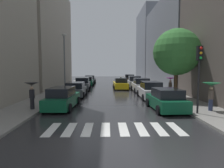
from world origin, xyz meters
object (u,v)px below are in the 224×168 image
at_px(parked_car_left_nearest, 62,98).
at_px(parked_car_left_second, 76,89).
at_px(pedestrian_near_tree, 170,83).
at_px(lamp_post_left, 64,59).
at_px(pedestrian_by_kerb, 32,90).
at_px(parked_car_right_third, 141,85).
at_px(street_tree_right, 177,52).
at_px(parked_car_left_fifth, 90,79).
at_px(parked_car_right_fourth, 134,82).
at_px(taxi_midroad, 121,84).
at_px(parked_car_right_fifth, 129,79).
at_px(traffic_light_right_corner, 199,65).
at_px(parked_car_left_third, 83,84).
at_px(parked_car_right_nearest, 166,100).
at_px(parked_car_left_fourth, 88,81).
at_px(parked_car_right_second, 150,90).
at_px(pedestrian_foreground, 211,89).

xyz_separation_m(parked_car_left_nearest, parked_car_left_second, (-0.03, 6.24, -0.04)).
height_order(pedestrian_near_tree, lamp_post_left, lamp_post_left).
relative_size(parked_car_left_nearest, pedestrian_by_kerb, 2.46).
distance_m(parked_car_left_second, parked_car_right_third, 8.65).
distance_m(parked_car_left_second, street_tree_right, 10.98).
bearing_deg(parked_car_left_fifth, parked_car_right_fourth, -137.59).
relative_size(parked_car_right_third, taxi_midroad, 0.97).
bearing_deg(parked_car_right_fifth, traffic_light_right_corner, -174.42).
xyz_separation_m(pedestrian_near_tree, pedestrian_by_kerb, (-11.76, -5.82, -0.06)).
height_order(pedestrian_near_tree, pedestrian_by_kerb, pedestrian_near_tree).
bearing_deg(parked_car_left_third, parked_car_right_nearest, -151.85).
xyz_separation_m(parked_car_left_fourth, parked_car_right_second, (7.74, -13.91, 0.07)).
bearing_deg(parked_car_right_nearest, parked_car_right_second, -2.78).
bearing_deg(parked_car_left_second, parked_car_left_fifth, -0.67).
bearing_deg(pedestrian_foreground, lamp_post_left, -114.44).
relative_size(parked_car_right_third, pedestrian_near_tree, 2.20).
distance_m(parked_car_left_nearest, lamp_post_left, 9.67).
distance_m(parked_car_left_second, parked_car_left_fifth, 17.60).
height_order(parked_car_left_fifth, parked_car_right_third, parked_car_right_third).
bearing_deg(traffic_light_right_corner, parked_car_right_fourth, 95.11).
xyz_separation_m(parked_car_right_third, parked_car_right_fourth, (-0.11, 5.53, 0.01)).
relative_size(parked_car_left_fifth, street_tree_right, 0.68).
height_order(taxi_midroad, pedestrian_foreground, pedestrian_foreground).
bearing_deg(pedestrian_foreground, parked_car_right_fifth, -156.72).
bearing_deg(parked_car_right_fourth, parked_car_right_fifth, 1.37).
height_order(parked_car_left_second, pedestrian_foreground, pedestrian_foreground).
xyz_separation_m(pedestrian_foreground, lamp_post_left, (-12.27, 10.55, 2.54)).
xyz_separation_m(parked_car_right_fifth, lamp_post_left, (-9.32, -13.43, 3.32)).
xyz_separation_m(parked_car_left_second, pedestrian_foreground, (10.54, -7.91, 0.89)).
xyz_separation_m(parked_car_left_fifth, street_tree_right, (10.00, -20.30, 3.80)).
height_order(parked_car_right_nearest, parked_car_right_third, parked_car_right_third).
bearing_deg(parked_car_right_third, taxi_midroad, 39.23).
height_order(parked_car_left_second, parked_car_left_fifth, parked_car_left_fifth).
distance_m(parked_car_left_fifth, parked_car_right_second, 20.77).
relative_size(parked_car_left_second, pedestrian_near_tree, 2.44).
bearing_deg(parked_car_right_third, parked_car_right_nearest, 178.91).
bearing_deg(parked_car_right_nearest, taxi_midroad, 7.51).
relative_size(pedestrian_by_kerb, lamp_post_left, 0.27).
distance_m(parked_car_right_second, pedestrian_foreground, 6.91).
height_order(parked_car_left_fourth, traffic_light_right_corner, traffic_light_right_corner).
distance_m(parked_car_right_second, parked_car_right_third, 5.48).
height_order(parked_car_left_fourth, parked_car_right_third, parked_car_right_third).
bearing_deg(parked_car_left_nearest, lamp_post_left, 13.79).
xyz_separation_m(parked_car_left_nearest, parked_car_left_fourth, (-0.00, 18.51, -0.03)).
height_order(pedestrian_near_tree, street_tree_right, street_tree_right).
distance_m(parked_car_right_second, parked_car_right_fifth, 17.71).
bearing_deg(parked_car_left_second, traffic_light_right_corner, -134.13).
bearing_deg(parked_car_left_fourth, parked_car_left_fifth, 0.40).
relative_size(parked_car_right_fourth, pedestrian_by_kerb, 2.34).
height_order(parked_car_left_nearest, parked_car_left_fifth, parked_car_left_nearest).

